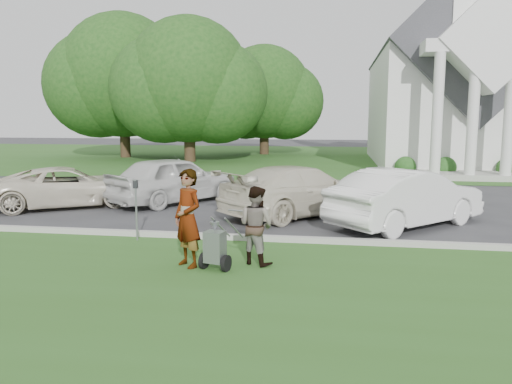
% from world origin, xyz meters
% --- Properties ---
extents(ground, '(120.00, 120.00, 0.00)m').
position_xyz_m(ground, '(0.00, 0.00, 0.00)').
color(ground, '#333335').
rests_on(ground, ground).
extents(grass_strip, '(80.00, 7.00, 0.01)m').
position_xyz_m(grass_strip, '(0.00, -3.00, 0.01)').
color(grass_strip, '#2F5A1F').
rests_on(grass_strip, ground).
extents(church_lawn, '(80.00, 30.00, 0.01)m').
position_xyz_m(church_lawn, '(0.00, 27.00, 0.01)').
color(church_lawn, '#2F5A1F').
rests_on(church_lawn, ground).
extents(curb, '(80.00, 0.18, 0.15)m').
position_xyz_m(curb, '(0.00, 0.55, 0.07)').
color(curb, '#9E9E93').
rests_on(curb, ground).
extents(church, '(9.19, 19.00, 24.10)m').
position_xyz_m(church, '(9.00, 23.11, 5.94)').
color(church, white).
rests_on(church, ground).
extents(tree_left, '(10.63, 8.40, 9.71)m').
position_xyz_m(tree_left, '(-8.01, 21.99, 5.11)').
color(tree_left, '#332316').
rests_on(tree_left, ground).
extents(tree_far, '(11.64, 9.20, 10.73)m').
position_xyz_m(tree_far, '(-14.01, 24.99, 5.69)').
color(tree_far, '#332316').
rests_on(tree_far, ground).
extents(tree_back, '(9.61, 7.60, 8.89)m').
position_xyz_m(tree_back, '(-4.01, 29.99, 4.73)').
color(tree_back, '#332316').
rests_on(tree_back, ground).
extents(striping_cart, '(0.73, 1.20, 1.05)m').
position_xyz_m(striping_cart, '(-0.35, -1.88, 0.45)').
color(striping_cart, black).
rests_on(striping_cart, ground).
extents(person_left, '(0.85, 0.80, 1.96)m').
position_xyz_m(person_left, '(-0.94, -1.75, 0.98)').
color(person_left, '#999999').
rests_on(person_left, ground).
extents(person_right, '(0.97, 0.90, 1.59)m').
position_xyz_m(person_right, '(0.36, -1.35, 0.80)').
color(person_right, '#999999').
rests_on(person_right, ground).
extents(parking_meter_near, '(0.11, 0.10, 1.50)m').
position_xyz_m(parking_meter_near, '(-2.79, 0.12, 0.95)').
color(parking_meter_near, gray).
rests_on(parking_meter_near, ground).
extents(car_a, '(5.26, 4.48, 1.34)m').
position_xyz_m(car_a, '(-6.93, 4.30, 0.67)').
color(car_a, beige).
rests_on(car_a, ground).
extents(car_b, '(4.32, 5.14, 1.66)m').
position_xyz_m(car_b, '(-3.68, 5.60, 0.83)').
color(car_b, silver).
rests_on(car_b, ground).
extents(car_c, '(5.20, 5.28, 1.53)m').
position_xyz_m(car_c, '(0.86, 4.01, 0.76)').
color(car_c, beige).
rests_on(car_c, ground).
extents(car_d, '(4.64, 4.60, 1.60)m').
position_xyz_m(car_d, '(3.86, 2.84, 0.80)').
color(car_d, white).
rests_on(car_d, ground).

